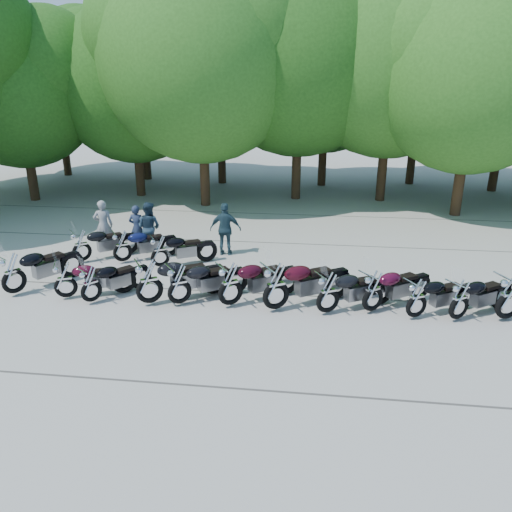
# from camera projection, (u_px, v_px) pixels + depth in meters

# --- Properties ---
(ground) EXTENTS (90.00, 90.00, 0.00)m
(ground) POSITION_uv_depth(u_px,v_px,m) (249.00, 318.00, 12.42)
(ground) COLOR #9D998E
(ground) RESTS_ON ground
(tree_1) EXTENTS (6.97, 6.97, 8.55)m
(tree_1) POSITION_uv_depth(u_px,v_px,m) (19.00, 91.00, 22.58)
(tree_1) COLOR #3A2614
(tree_1) RESTS_ON ground
(tree_2) EXTENTS (7.31, 7.31, 8.97)m
(tree_2) POSITION_uv_depth(u_px,v_px,m) (133.00, 84.00, 23.44)
(tree_2) COLOR #3A2614
(tree_2) RESTS_ON ground
(tree_3) EXTENTS (8.70, 8.70, 10.67)m
(tree_3) POSITION_uv_depth(u_px,v_px,m) (201.00, 60.00, 21.18)
(tree_3) COLOR #3A2614
(tree_3) RESTS_ON ground
(tree_4) EXTENTS (9.13, 9.13, 11.20)m
(tree_4) POSITION_uv_depth(u_px,v_px,m) (299.00, 53.00, 22.33)
(tree_4) COLOR #3A2614
(tree_4) RESTS_ON ground
(tree_5) EXTENTS (9.04, 9.04, 11.10)m
(tree_5) POSITION_uv_depth(u_px,v_px,m) (392.00, 55.00, 21.99)
(tree_5) COLOR #3A2614
(tree_5) RESTS_ON ground
(tree_6) EXTENTS (8.00, 8.00, 9.82)m
(tree_6) POSITION_uv_depth(u_px,v_px,m) (474.00, 72.00, 19.68)
(tree_6) COLOR #3A2614
(tree_6) RESTS_ON ground
(tree_9) EXTENTS (7.59, 7.59, 9.32)m
(tree_9) POSITION_uv_depth(u_px,v_px,m) (56.00, 79.00, 28.53)
(tree_9) COLOR #3A2614
(tree_9) RESTS_ON ground
(tree_10) EXTENTS (7.78, 7.78, 9.55)m
(tree_10) POSITION_uv_depth(u_px,v_px,m) (140.00, 77.00, 27.30)
(tree_10) COLOR #3A2614
(tree_10) RESTS_ON ground
(tree_11) EXTENTS (7.56, 7.56, 9.28)m
(tree_11) POSITION_uv_depth(u_px,v_px,m) (220.00, 80.00, 26.33)
(tree_11) COLOR #3A2614
(tree_11) RESTS_ON ground
(tree_12) EXTENTS (7.88, 7.88, 9.67)m
(tree_12) POSITION_uv_depth(u_px,v_px,m) (326.00, 75.00, 25.65)
(tree_12) COLOR #3A2614
(tree_12) RESTS_ON ground
(tree_13) EXTENTS (8.31, 8.31, 10.20)m
(tree_13) POSITION_uv_depth(u_px,v_px,m) (421.00, 69.00, 25.92)
(tree_13) COLOR #3A2614
(tree_13) RESTS_ON ground
(tree_14) EXTENTS (8.02, 8.02, 9.84)m
(tree_14) POSITION_uv_depth(u_px,v_px,m) (510.00, 73.00, 24.24)
(tree_14) COLOR #3A2614
(tree_14) RESTS_ON ground
(motorcycle_0) EXTENTS (1.92, 2.38, 1.34)m
(motorcycle_0) POSITION_uv_depth(u_px,v_px,m) (13.00, 272.00, 13.49)
(motorcycle_0) COLOR black
(motorcycle_0) RESTS_ON ground
(motorcycle_1) EXTENTS (2.16, 1.41, 1.17)m
(motorcycle_1) POSITION_uv_depth(u_px,v_px,m) (65.00, 279.00, 13.26)
(motorcycle_1) COLOR #3D0819
(motorcycle_1) RESTS_ON ground
(motorcycle_2) EXTENTS (1.78, 1.95, 1.15)m
(motorcycle_2) POSITION_uv_depth(u_px,v_px,m) (90.00, 283.00, 13.03)
(motorcycle_2) COLOR black
(motorcycle_2) RESTS_ON ground
(motorcycle_3) EXTENTS (2.50, 1.97, 1.40)m
(motorcycle_3) POSITION_uv_depth(u_px,v_px,m) (149.00, 280.00, 12.87)
(motorcycle_3) COLOR black
(motorcycle_3) RESTS_ON ground
(motorcycle_4) EXTENTS (2.24, 1.87, 1.28)m
(motorcycle_4) POSITION_uv_depth(u_px,v_px,m) (179.00, 283.00, 12.87)
(motorcycle_4) COLOR black
(motorcycle_4) RESTS_ON ground
(motorcycle_5) EXTENTS (2.37, 1.99, 1.35)m
(motorcycle_5) POSITION_uv_depth(u_px,v_px,m) (230.00, 283.00, 12.78)
(motorcycle_5) COLOR black
(motorcycle_5) RESTS_ON ground
(motorcycle_6) EXTENTS (2.59, 2.03, 1.45)m
(motorcycle_6) POSITION_uv_depth(u_px,v_px,m) (276.00, 285.00, 12.52)
(motorcycle_6) COLOR #380712
(motorcycle_6) RESTS_ON ground
(motorcycle_7) EXTENTS (2.28, 1.68, 1.26)m
(motorcycle_7) POSITION_uv_depth(u_px,v_px,m) (328.00, 292.00, 12.39)
(motorcycle_7) COLOR black
(motorcycle_7) RESTS_ON ground
(motorcycle_8) EXTENTS (2.22, 1.86, 1.27)m
(motorcycle_8) POSITION_uv_depth(u_px,v_px,m) (373.00, 290.00, 12.47)
(motorcycle_8) COLOR #3E081D
(motorcycle_8) RESTS_ON ground
(motorcycle_9) EXTENTS (2.13, 1.56, 1.18)m
(motorcycle_9) POSITION_uv_depth(u_px,v_px,m) (417.00, 297.00, 12.16)
(motorcycle_9) COLOR black
(motorcycle_9) RESTS_ON ground
(motorcycle_10) EXTENTS (2.13, 1.73, 1.20)m
(motorcycle_10) POSITION_uv_depth(u_px,v_px,m) (460.00, 299.00, 12.06)
(motorcycle_10) COLOR black
(motorcycle_10) RESTS_ON ground
(motorcycle_11) EXTENTS (2.54, 1.63, 1.38)m
(motorcycle_11) POSITION_uv_depth(u_px,v_px,m) (510.00, 295.00, 12.03)
(motorcycle_11) COLOR #0E143E
(motorcycle_11) RESTS_ON ground
(motorcycle_12) EXTENTS (2.08, 1.89, 1.22)m
(motorcycle_12) POSITION_uv_depth(u_px,v_px,m) (81.00, 245.00, 15.90)
(motorcycle_12) COLOR black
(motorcycle_12) RESTS_ON ground
(motorcycle_13) EXTENTS (2.14, 1.72, 1.21)m
(motorcycle_13) POSITION_uv_depth(u_px,v_px,m) (122.00, 245.00, 15.86)
(motorcycle_13) COLOR #0D133C
(motorcycle_13) RESTS_ON ground
(motorcycle_14) EXTENTS (2.14, 1.61, 1.19)m
(motorcycle_14) POSITION_uv_depth(u_px,v_px,m) (160.00, 250.00, 15.45)
(motorcycle_14) COLOR black
(motorcycle_14) RESTS_ON ground
(rider_0) EXTENTS (0.73, 0.59, 1.74)m
(rider_0) POSITION_uv_depth(u_px,v_px,m) (103.00, 225.00, 17.06)
(rider_0) COLOR gray
(rider_0) RESTS_ON ground
(rider_1) EXTENTS (0.99, 0.86, 1.74)m
(rider_1) POSITION_uv_depth(u_px,v_px,m) (149.00, 227.00, 16.81)
(rider_1) COLOR #203544
(rider_1) RESTS_ON ground
(rider_2) EXTENTS (1.06, 0.48, 1.78)m
(rider_2) POSITION_uv_depth(u_px,v_px,m) (226.00, 229.00, 16.55)
(rider_2) COLOR #223D48
(rider_2) RESTS_ON ground
(rider_3) EXTENTS (0.62, 0.43, 1.60)m
(rider_3) POSITION_uv_depth(u_px,v_px,m) (137.00, 228.00, 16.99)
(rider_3) COLOR #212C45
(rider_3) RESTS_ON ground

